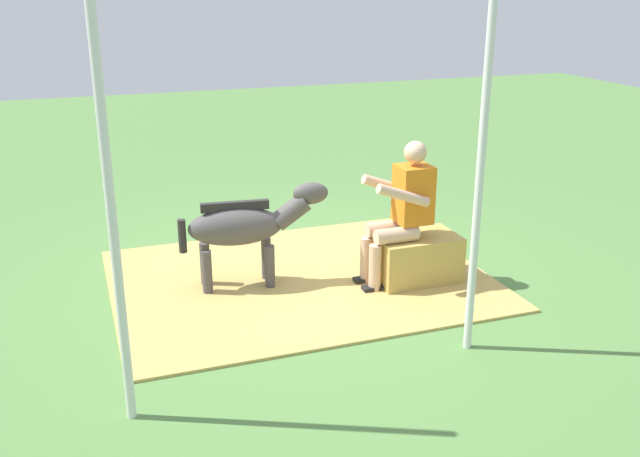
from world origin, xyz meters
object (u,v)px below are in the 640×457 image
person_seated (401,208)px  tent_pole_right (113,226)px  hay_bale (415,258)px  soda_bottle (442,245)px  tent_pole_left (479,183)px  pony_standing (246,227)px

person_seated → tent_pole_right: 2.93m
hay_bale → person_seated: size_ratio=0.57×
hay_bale → soda_bottle: bearing=-139.1°
tent_pole_right → tent_pole_left: bearing=-178.0°
tent_pole_left → hay_bale: bearing=-98.5°
pony_standing → soda_bottle: bearing=-178.0°
hay_bale → tent_pole_right: 3.20m
pony_standing → hay_bale: bearing=165.1°
person_seated → pony_standing: bearing=-16.7°
person_seated → tent_pole_left: size_ratio=0.51×
hay_bale → tent_pole_right: (2.69, 1.35, 1.07)m
tent_pole_right → pony_standing: bearing=-124.5°
soda_bottle → tent_pole_left: 2.22m
hay_bale → soda_bottle: hay_bale is taller
pony_standing → tent_pole_left: 2.23m
soda_bottle → tent_pole_left: size_ratio=0.09×
tent_pole_left → tent_pole_right: bearing=2.0°
pony_standing → tent_pole_right: size_ratio=0.52×
hay_bale → person_seated: (0.16, 0.00, 0.50)m
soda_bottle → tent_pole_right: tent_pole_right is taller
pony_standing → person_seated: bearing=163.3°
pony_standing → tent_pole_right: (1.20, 1.75, 0.72)m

